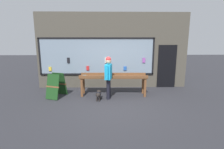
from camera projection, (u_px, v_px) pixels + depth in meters
ground_plane at (114, 104)px, 6.52m from camera, size 40.00×40.00×0.00m
shopfront_facade at (112, 51)px, 8.50m from camera, size 7.30×0.29×3.62m
display_table_main at (113, 78)px, 7.42m from camera, size 2.85×0.70×0.92m
person_browsing at (108, 74)px, 6.91m from camera, size 0.30×0.66×1.71m
small_dog at (98, 94)px, 6.88m from camera, size 0.22×0.55×0.37m
sandwich_board_sign at (56, 85)px, 7.21m from camera, size 0.77×0.93×0.99m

